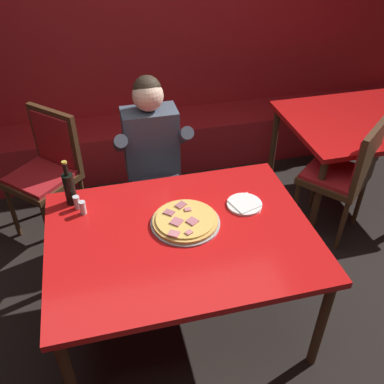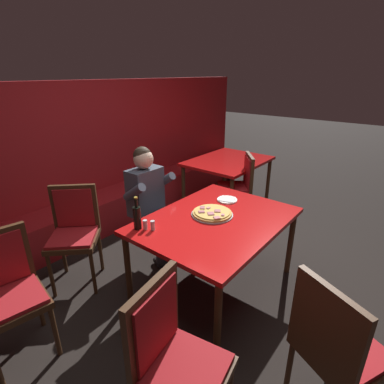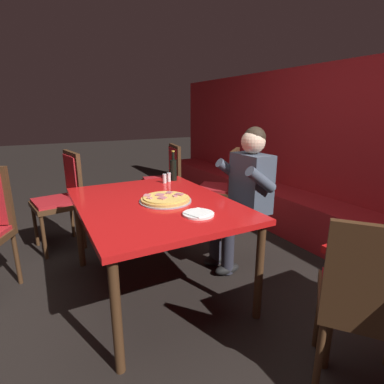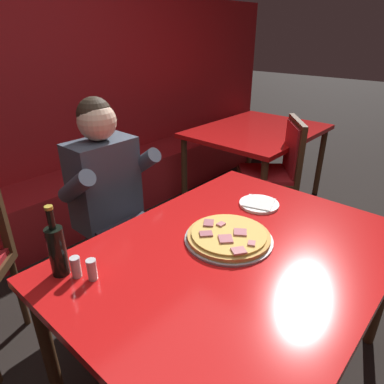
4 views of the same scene
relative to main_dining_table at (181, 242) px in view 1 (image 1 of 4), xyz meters
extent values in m
plane|color=black|center=(0.00, 0.00, -0.68)|extent=(24.00, 24.00, 0.00)
cube|color=#A3191E|center=(0.00, 2.18, 0.27)|extent=(6.80, 0.16, 1.90)
cube|color=#A3191E|center=(0.00, 1.86, -0.45)|extent=(6.46, 0.48, 0.46)
cylinder|color=#422816|center=(-0.67, -0.49, -0.33)|extent=(0.06, 0.06, 0.70)
cylinder|color=#422816|center=(0.67, -0.49, -0.33)|extent=(0.06, 0.06, 0.70)
cylinder|color=#422816|center=(-0.67, 0.49, -0.33)|extent=(0.06, 0.06, 0.70)
cylinder|color=#422816|center=(0.67, 0.49, -0.33)|extent=(0.06, 0.06, 0.70)
cube|color=red|center=(0.00, 0.00, 0.05)|extent=(1.46, 1.09, 0.04)
cylinder|color=#9E9EA3|center=(0.04, 0.07, 0.07)|extent=(0.39, 0.39, 0.01)
cylinder|color=gold|center=(0.04, 0.07, 0.08)|extent=(0.37, 0.37, 0.02)
cylinder|color=#E0B251|center=(0.04, 0.07, 0.10)|extent=(0.33, 0.33, 0.01)
cube|color=#A85B66|center=(-0.04, 0.14, 0.11)|extent=(0.07, 0.07, 0.01)
cube|color=#C6757A|center=(-0.05, -0.04, 0.11)|extent=(0.07, 0.07, 0.01)
cube|color=#C6757A|center=(0.07, 0.14, 0.11)|extent=(0.04, 0.03, 0.01)
cube|color=#B76670|center=(0.07, 0.04, 0.11)|extent=(0.08, 0.08, 0.01)
cube|color=#A85B66|center=(0.04, 0.19, 0.11)|extent=(0.07, 0.07, 0.01)
cube|color=#B76670|center=(-0.01, 0.05, 0.11)|extent=(0.08, 0.08, 0.01)
cube|color=#C6757A|center=(0.03, -0.05, 0.11)|extent=(0.05, 0.04, 0.01)
cylinder|color=white|center=(0.42, 0.15, 0.07)|extent=(0.21, 0.21, 0.01)
cube|color=white|center=(0.42, 0.15, 0.08)|extent=(0.19, 0.19, 0.01)
cylinder|color=black|center=(-0.57, 0.42, 0.17)|extent=(0.07, 0.07, 0.20)
cylinder|color=black|center=(-0.57, 0.42, 0.31)|extent=(0.03, 0.03, 0.08)
cylinder|color=#B29933|center=(-0.57, 0.42, 0.35)|extent=(0.03, 0.03, 0.01)
cylinder|color=silver|center=(-0.51, 0.30, 0.10)|extent=(0.04, 0.04, 0.07)
cylinder|color=silver|center=(-0.51, 0.30, 0.09)|extent=(0.03, 0.03, 0.04)
cylinder|color=silver|center=(-0.51, 0.30, 0.14)|extent=(0.04, 0.04, 0.01)
cylinder|color=silver|center=(-0.54, 0.36, 0.10)|extent=(0.04, 0.04, 0.07)
cylinder|color=#28231E|center=(-0.54, 0.36, 0.09)|extent=(0.03, 0.03, 0.04)
cylinder|color=silver|center=(-0.54, 0.36, 0.14)|extent=(0.04, 0.04, 0.01)
ellipsoid|color=black|center=(-0.11, 0.63, -0.63)|extent=(0.11, 0.24, 0.09)
ellipsoid|color=black|center=(0.09, 0.63, -0.63)|extent=(0.11, 0.24, 0.09)
cylinder|color=#282833|center=(-0.11, 0.63, -0.45)|extent=(0.11, 0.11, 0.43)
cylinder|color=#282833|center=(0.09, 0.63, -0.45)|extent=(0.11, 0.11, 0.43)
cube|color=#282833|center=(-0.01, 0.73, -0.17)|extent=(0.34, 0.40, 0.12)
cube|color=#424C5B|center=(-0.01, 0.93, 0.10)|extent=(0.38, 0.22, 0.52)
cylinder|color=#424C5B|center=(-0.23, 0.85, 0.18)|extent=(0.09, 0.30, 0.25)
cylinder|color=#424C5B|center=(0.21, 0.85, 0.18)|extent=(0.09, 0.30, 0.25)
sphere|color=beige|center=(-0.01, 0.93, 0.47)|extent=(0.21, 0.21, 0.21)
sphere|color=#2D2319|center=(-0.01, 0.94, 0.50)|extent=(0.19, 0.19, 0.19)
cylinder|color=#422816|center=(-1.09, 1.09, -0.44)|extent=(0.04, 0.04, 0.46)
cylinder|color=#422816|center=(-0.82, 0.82, -0.44)|extent=(0.04, 0.04, 0.46)
cylinder|color=#422816|center=(-0.82, 1.36, -0.44)|extent=(0.04, 0.04, 0.46)
cylinder|color=#422816|center=(-0.55, 1.09, -0.44)|extent=(0.04, 0.04, 0.46)
cube|color=#422816|center=(-0.82, 1.09, -0.19)|extent=(0.62, 0.62, 0.05)
cube|color=#A3191E|center=(-0.82, 1.09, -0.15)|extent=(0.57, 0.57, 0.03)
cube|color=#422816|center=(-0.67, 1.23, 0.07)|extent=(0.34, 0.34, 0.47)
cube|color=#A3191E|center=(-0.69, 1.21, 0.07)|extent=(0.27, 0.27, 0.39)
cylinder|color=#422816|center=(1.34, 0.87, -0.45)|extent=(0.04, 0.04, 0.45)
cylinder|color=#422816|center=(1.05, 0.63, -0.45)|extent=(0.04, 0.04, 0.45)
cylinder|color=#422816|center=(1.59, 0.58, -0.45)|extent=(0.04, 0.04, 0.45)
cylinder|color=#422816|center=(1.29, 0.34, -0.45)|extent=(0.04, 0.04, 0.45)
cube|color=#422816|center=(1.32, 0.61, -0.20)|extent=(0.62, 0.62, 0.05)
cube|color=#A3191E|center=(1.32, 0.61, -0.16)|extent=(0.57, 0.57, 0.03)
cube|color=#422816|center=(1.45, 0.45, 0.06)|extent=(0.37, 0.31, 0.46)
cube|color=#A3191E|center=(1.43, 0.47, 0.06)|extent=(0.29, 0.25, 0.39)
cylinder|color=#422816|center=(1.18, 0.55, -0.33)|extent=(0.06, 0.06, 0.70)
cylinder|color=#422816|center=(1.18, 1.39, -0.33)|extent=(0.06, 0.06, 0.70)
cube|color=red|center=(1.75, 0.97, 0.05)|extent=(1.26, 0.97, 0.04)
camera|label=1|loc=(-0.36, -1.70, 1.66)|focal=40.00mm
camera|label=2|loc=(-2.05, -1.36, 1.32)|focal=28.00mm
camera|label=3|loc=(2.05, -0.77, 0.74)|focal=28.00mm
camera|label=4|loc=(-1.03, -0.65, 0.92)|focal=32.00mm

